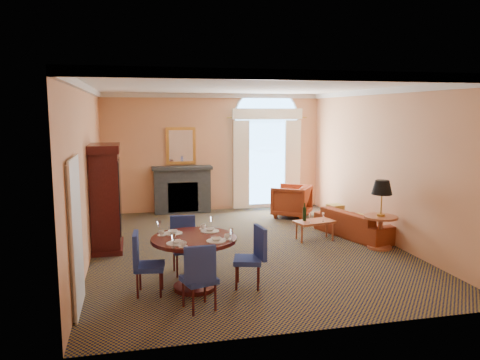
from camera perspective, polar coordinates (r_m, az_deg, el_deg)
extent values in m
plane|color=#101333|center=(9.58, 0.68, -8.14)|extent=(7.50, 7.50, 0.00)
cube|color=#E8A26F|center=(12.91, -3.24, 3.38)|extent=(6.00, 0.04, 3.20)
cube|color=#E8A26F|center=(9.04, -18.13, 0.80)|extent=(0.04, 7.50, 3.20)
cube|color=#E8A26F|center=(10.38, 17.02, 1.79)|extent=(0.04, 7.50, 3.20)
cube|color=white|center=(9.20, 0.71, 11.34)|extent=(6.00, 7.50, 0.04)
cube|color=silver|center=(9.19, 0.71, 10.96)|extent=(6.00, 7.50, 0.12)
cube|color=silver|center=(6.79, -19.35, -6.58)|extent=(0.08, 0.90, 2.06)
cube|color=#373D41|center=(12.72, -7.05, -1.29)|extent=(1.50, 0.40, 1.20)
cube|color=#373D41|center=(12.60, -7.08, 1.56)|extent=(1.60, 0.46, 0.08)
cube|color=gold|center=(12.74, -7.22, 4.16)|extent=(0.80, 0.04, 1.00)
cube|color=silver|center=(12.72, -7.21, 4.16)|extent=(0.64, 0.02, 0.84)
cube|color=silver|center=(13.26, 3.20, 1.99)|extent=(1.90, 0.04, 2.50)
cube|color=#8EC2EE|center=(13.25, 3.21, 1.99)|extent=(1.70, 0.02, 2.30)
cylinder|color=silver|center=(13.18, 3.24, 7.40)|extent=(1.90, 0.04, 1.90)
cube|color=white|center=(12.96, 0.15, 1.86)|extent=(0.45, 0.06, 2.45)
cube|color=white|center=(13.37, 6.43, 2.01)|extent=(0.45, 0.06, 2.45)
cube|color=white|center=(13.06, 3.39, 8.05)|extent=(2.00, 0.08, 0.30)
cube|color=#350D0C|center=(9.58, -16.04, -2.51)|extent=(0.53, 0.97, 1.94)
cube|color=#350D0C|center=(9.44, -16.30, 3.74)|extent=(0.60, 1.07, 0.16)
cube|color=#350D0C|center=(9.79, -15.82, -7.82)|extent=(0.60, 1.07, 0.10)
cylinder|color=#350D0C|center=(7.22, -5.63, -7.16)|extent=(1.31, 1.31, 0.05)
cylinder|color=#350D0C|center=(7.34, -5.58, -10.27)|extent=(0.17, 0.17, 0.77)
cylinder|color=#350D0C|center=(7.46, -5.54, -12.83)|extent=(0.66, 0.66, 0.07)
cylinder|color=white|center=(7.53, -3.69, -6.22)|extent=(0.30, 0.30, 0.01)
imported|color=white|center=(7.53, -3.70, -6.04)|extent=(0.15, 0.15, 0.04)
imported|color=white|center=(7.68, -4.50, -5.65)|extent=(0.09, 0.09, 0.07)
cylinder|color=white|center=(7.46, -8.18, -6.42)|extent=(0.30, 0.30, 0.01)
imported|color=white|center=(7.46, -8.18, -6.24)|extent=(0.15, 0.15, 0.04)
imported|color=white|center=(7.37, -9.53, -6.36)|extent=(0.09, 0.09, 0.07)
cylinder|color=white|center=(6.90, -7.76, -7.65)|extent=(0.30, 0.30, 0.01)
imported|color=white|center=(6.89, -7.76, -7.46)|extent=(0.15, 0.15, 0.04)
imported|color=white|center=(6.72, -6.95, -7.75)|extent=(0.09, 0.09, 0.07)
cylinder|color=white|center=(6.97, -2.91, -7.41)|extent=(0.30, 0.30, 0.01)
imported|color=white|center=(6.97, -2.91, -7.22)|extent=(0.15, 0.15, 0.04)
imported|color=white|center=(7.07, -1.58, -6.88)|extent=(0.09, 0.09, 0.07)
cube|color=navy|center=(8.02, -6.70, -8.34)|extent=(0.45, 0.45, 0.07)
cube|color=navy|center=(8.13, -7.00, -6.08)|extent=(0.43, 0.10, 0.51)
cylinder|color=#350D0C|center=(8.27, -5.72, -9.48)|extent=(0.03, 0.03, 0.39)
cylinder|color=#350D0C|center=(8.22, -8.04, -9.64)|extent=(0.03, 0.03, 0.39)
cylinder|color=#350D0C|center=(7.96, -5.26, -10.20)|extent=(0.03, 0.03, 0.39)
cylinder|color=#350D0C|center=(7.91, -7.67, -10.37)|extent=(0.03, 0.03, 0.39)
cube|color=navy|center=(6.62, -5.02, -12.00)|extent=(0.53, 0.53, 0.07)
cube|color=navy|center=(6.34, -4.88, -10.25)|extent=(0.43, 0.08, 0.51)
cylinder|color=#350D0C|center=(6.50, -5.73, -14.60)|extent=(0.03, 0.03, 0.39)
cylinder|color=#350D0C|center=(6.63, -3.02, -14.09)|extent=(0.03, 0.03, 0.39)
cylinder|color=#350D0C|center=(6.78, -6.92, -13.61)|extent=(0.03, 0.03, 0.39)
cylinder|color=#350D0C|center=(6.91, -4.31, -13.15)|extent=(0.03, 0.03, 0.39)
cube|color=navy|center=(7.39, 0.96, -9.76)|extent=(0.53, 0.53, 0.07)
cube|color=navy|center=(7.34, 2.48, -7.63)|extent=(0.11, 0.43, 0.51)
cylinder|color=#350D0C|center=(7.30, 2.22, -11.92)|extent=(0.03, 0.03, 0.39)
cylinder|color=#350D0C|center=(7.62, 2.29, -11.05)|extent=(0.03, 0.03, 0.39)
cylinder|color=#350D0C|center=(7.32, -0.45, -11.86)|extent=(0.03, 0.03, 0.39)
cylinder|color=#350D0C|center=(7.63, -0.26, -11.00)|extent=(0.03, 0.03, 0.39)
cube|color=navy|center=(7.23, -10.96, -10.32)|extent=(0.48, 0.48, 0.07)
cube|color=navy|center=(7.14, -12.59, -8.29)|extent=(0.09, 0.43, 0.51)
cylinder|color=#350D0C|center=(7.49, -12.08, -11.59)|extent=(0.03, 0.03, 0.39)
cylinder|color=#350D0C|center=(7.17, -12.39, -12.49)|extent=(0.03, 0.03, 0.39)
cylinder|color=#350D0C|center=(7.45, -9.48, -11.60)|extent=(0.03, 0.03, 0.39)
cylinder|color=#350D0C|center=(7.14, -9.67, -12.52)|extent=(0.03, 0.03, 0.39)
imported|color=#94391B|center=(10.61, 13.90, -5.15)|extent=(1.30, 2.10, 0.57)
imported|color=#94391B|center=(12.21, 6.31, -2.57)|extent=(1.26, 1.25, 0.83)
cube|color=#AD5734|center=(10.12, 9.10, -5.06)|extent=(0.90, 0.62, 0.05)
cylinder|color=#AD5734|center=(9.90, 7.56, -6.58)|extent=(0.04, 0.04, 0.37)
cylinder|color=#AD5734|center=(10.15, 11.25, -6.28)|extent=(0.04, 0.04, 0.37)
cylinder|color=#AD5734|center=(10.19, 6.91, -6.12)|extent=(0.04, 0.04, 0.37)
cylinder|color=#AD5734|center=(10.45, 10.51, -5.85)|extent=(0.04, 0.04, 0.37)
cylinder|color=#AD5734|center=(9.74, 16.77, -4.35)|extent=(0.66, 0.66, 0.04)
cylinder|color=#AD5734|center=(9.81, 16.69, -6.24)|extent=(0.09, 0.09, 0.62)
cylinder|color=#AD5734|center=(9.89, 16.62, -7.85)|extent=(0.49, 0.49, 0.04)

